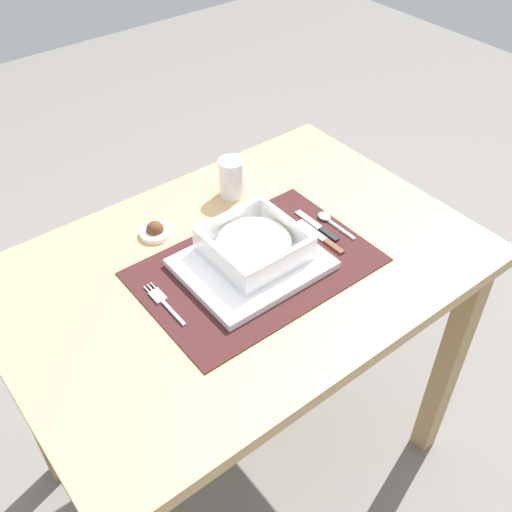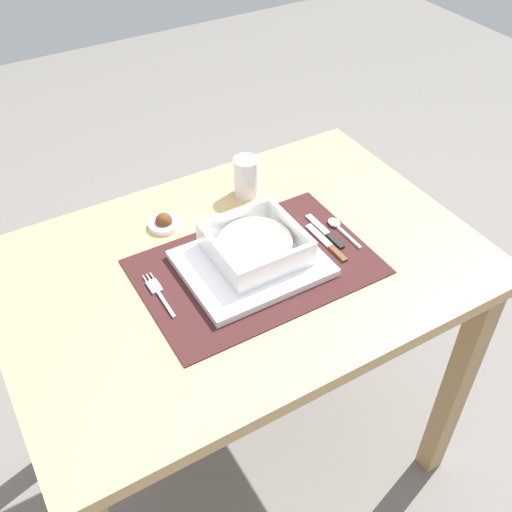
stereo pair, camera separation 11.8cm
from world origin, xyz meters
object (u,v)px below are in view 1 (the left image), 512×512
object	(u,v)px
dining_table	(241,303)
drinking_glass	(231,179)
condiment_saucer	(155,231)
porridge_bowl	(254,246)
fork	(162,301)
bread_knife	(323,239)
spoon	(327,218)
butter_knife	(319,227)

from	to	relation	value
dining_table	drinking_glass	bearing A→B (deg)	57.69
dining_table	condiment_saucer	distance (m)	0.24
drinking_glass	condiment_saucer	distance (m)	0.22
porridge_bowl	drinking_glass	distance (m)	0.23
fork	dining_table	bearing A→B (deg)	-0.93
dining_table	drinking_glass	distance (m)	0.28
dining_table	bread_knife	bearing A→B (deg)	-16.18
porridge_bowl	spoon	bearing A→B (deg)	0.73
spoon	fork	bearing A→B (deg)	174.11
butter_knife	porridge_bowl	bearing A→B (deg)	174.35
spoon	condiment_saucer	xyz separation A→B (m)	(-0.32, 0.19, 0.00)
porridge_bowl	bread_knife	world-z (taller)	porridge_bowl
condiment_saucer	dining_table	bearing A→B (deg)	-64.38
dining_table	fork	bearing A→B (deg)	179.29
porridge_bowl	bread_knife	distance (m)	0.16
spoon	butter_knife	world-z (taller)	spoon
dining_table	bread_knife	xyz separation A→B (m)	(0.18, -0.05, 0.12)
dining_table	condiment_saucer	xyz separation A→B (m)	(-0.09, 0.18, 0.13)
butter_knife	dining_table	bearing A→B (deg)	171.52
bread_knife	condiment_saucer	world-z (taller)	condiment_saucer
bread_knife	condiment_saucer	distance (m)	0.36
porridge_bowl	fork	xyz separation A→B (m)	(-0.21, 0.01, -0.03)
butter_knife	drinking_glass	distance (m)	0.23
fork	porridge_bowl	bearing A→B (deg)	-3.90
fork	bread_knife	xyz separation A→B (m)	(0.36, -0.05, 0.00)
spoon	porridge_bowl	bearing A→B (deg)	176.35
porridge_bowl	spoon	xyz separation A→B (m)	(0.20, 0.00, -0.03)
fork	bread_knife	size ratio (longest dim) A/B	0.98
fork	drinking_glass	bearing A→B (deg)	32.38
drinking_glass	butter_knife	bearing A→B (deg)	-71.70
spoon	bread_knife	bearing A→B (deg)	-144.01
dining_table	porridge_bowl	size ratio (longest dim) A/B	5.51
fork	condiment_saucer	distance (m)	0.20
bread_knife	butter_knife	bearing A→B (deg)	60.50
porridge_bowl	bread_knife	size ratio (longest dim) A/B	1.31
porridge_bowl	condiment_saucer	world-z (taller)	porridge_bowl
dining_table	condiment_saucer	world-z (taller)	condiment_saucer
fork	butter_knife	distance (m)	0.38
condiment_saucer	porridge_bowl	bearing A→B (deg)	-59.47
dining_table	spoon	bearing A→B (deg)	-2.13
fork	drinking_glass	size ratio (longest dim) A/B	1.42
bread_knife	condiment_saucer	xyz separation A→B (m)	(-0.27, 0.24, 0.00)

